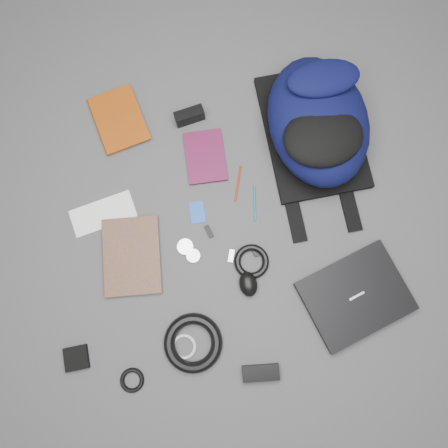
{
  "coord_description": "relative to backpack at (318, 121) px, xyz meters",
  "views": [
    {
      "loc": [
        -0.02,
        -0.27,
        1.54
      ],
      "look_at": [
        0.0,
        0.0,
        0.02
      ],
      "focal_mm": 35.0,
      "sensor_mm": 36.0,
      "label": 1
    }
  ],
  "objects": [
    {
      "name": "mouse",
      "position": [
        -0.29,
        -0.53,
        -0.09
      ],
      "size": [
        0.07,
        0.09,
        0.05
      ],
      "primitive_type": "ellipsoid",
      "rotation": [
        0.0,
        0.0,
        0.1
      ],
      "color": "black",
      "rests_on": "ground"
    },
    {
      "name": "cable_coil",
      "position": [
        -0.27,
        -0.46,
        -0.1
      ],
      "size": [
        0.13,
        0.13,
        0.02
      ],
      "primitive_type": "torus",
      "rotation": [
        0.0,
        0.0,
        -0.1
      ],
      "color": "black",
      "rests_on": "ground"
    },
    {
      "name": "earbud_coil",
      "position": [
        -0.71,
        -0.81,
        -0.1
      ],
      "size": [
        0.11,
        0.11,
        0.02
      ],
      "primitive_type": "torus",
      "rotation": [
        0.0,
        0.0,
        0.37
      ],
      "color": "black",
      "rests_on": "ground"
    },
    {
      "name": "id_badge",
      "position": [
        -0.45,
        -0.26,
        -0.11
      ],
      "size": [
        0.06,
        0.08,
        0.0
      ],
      "primitive_type": "cube",
      "rotation": [
        0.0,
        0.0,
        0.06
      ],
      "color": "blue",
      "rests_on": "ground"
    },
    {
      "name": "ground",
      "position": [
        -0.36,
        -0.31,
        -0.11
      ],
      "size": [
        4.0,
        4.0,
        0.0
      ],
      "primitive_type": "plane",
      "color": "#4F4F51",
      "rests_on": "ground"
    },
    {
      "name": "compact_camera",
      "position": [
        -0.45,
        0.1,
        -0.08
      ],
      "size": [
        0.11,
        0.06,
        0.06
      ],
      "primitive_type": "cube",
      "rotation": [
        0.0,
        0.0,
        0.25
      ],
      "color": "black",
      "rests_on": "ground"
    },
    {
      "name": "white_cable_coil",
      "position": [
        -0.53,
        -0.72,
        -0.11
      ],
      "size": [
        0.09,
        0.09,
        0.01
      ],
      "primitive_type": "torus",
      "rotation": [
        0.0,
        0.0,
        -0.08
      ],
      "color": "silver",
      "rests_on": "ground"
    },
    {
      "name": "pen_red",
      "position": [
        -0.29,
        -0.17,
        -0.11
      ],
      "size": [
        0.04,
        0.13,
        0.01
      ],
      "primitive_type": "cylinder",
      "rotation": [
        1.57,
        0.0,
        -0.24
      ],
      "color": "maroon",
      "rests_on": "ground"
    },
    {
      "name": "usb_silver",
      "position": [
        -0.34,
        -0.43,
        -0.11
      ],
      "size": [
        0.03,
        0.05,
        0.01
      ],
      "primitive_type": "cube",
      "rotation": [
        0.0,
        0.0,
        -0.25
      ],
      "color": "#B9B9BB",
      "rests_on": "ground"
    },
    {
      "name": "power_cord_coil",
      "position": [
        -0.5,
        -0.71,
        -0.09
      ],
      "size": [
        0.26,
        0.26,
        0.04
      ],
      "primitive_type": "torus",
      "rotation": [
        0.0,
        0.0,
        0.36
      ],
      "color": "black",
      "rests_on": "ground"
    },
    {
      "name": "pen_teal",
      "position": [
        -0.24,
        -0.25,
        -0.11
      ],
      "size": [
        0.02,
        0.13,
        0.01
      ],
      "primitive_type": "cylinder",
      "rotation": [
        1.57,
        0.0,
        -0.08
      ],
      "color": "#0C6674",
      "rests_on": "ground"
    },
    {
      "name": "headphone_right",
      "position": [
        -0.48,
        -0.42,
        -0.11
      ],
      "size": [
        0.06,
        0.06,
        0.01
      ],
      "primitive_type": "cylinder",
      "rotation": [
        0.0,
        0.0,
        -0.22
      ],
      "color": "#BCBCBF",
      "rests_on": "ground"
    },
    {
      "name": "envelope",
      "position": [
        -0.79,
        -0.23,
        -0.11
      ],
      "size": [
        0.25,
        0.16,
        0.0
      ],
      "primitive_type": "cube",
      "rotation": [
        0.0,
        0.0,
        0.27
      ],
      "color": "white",
      "rests_on": "ground"
    },
    {
      "name": "pouch",
      "position": [
        -0.9,
        -0.73,
        -0.1
      ],
      "size": [
        0.09,
        0.09,
        0.02
      ],
      "primitive_type": "cube",
      "rotation": [
        0.0,
        0.0,
        0.1
      ],
      "color": "black",
      "rests_on": "ground"
    },
    {
      "name": "headphone_left",
      "position": [
        -0.5,
        -0.38,
        -0.1
      ],
      "size": [
        0.08,
        0.08,
        0.01
      ],
      "primitive_type": "cylinder",
      "rotation": [
        0.0,
        0.0,
        0.43
      ],
      "color": "silver",
      "rests_on": "ground"
    },
    {
      "name": "key_fob",
      "position": [
        -0.25,
        -0.42,
        -0.11
      ],
      "size": [
        0.04,
        0.05,
        0.01
      ],
      "primitive_type": "cube",
      "rotation": [
        0.0,
        0.0,
        0.37
      ],
      "color": "black",
      "rests_on": "ground"
    },
    {
      "name": "power_brick",
      "position": [
        -0.28,
        -0.83,
        -0.1
      ],
      "size": [
        0.12,
        0.05,
        0.03
      ],
      "primitive_type": "cube",
      "rotation": [
        0.0,
        0.0,
        -0.02
      ],
      "color": "black",
      "rests_on": "ground"
    },
    {
      "name": "textbook_red",
      "position": [
        -0.79,
        0.09,
        -0.1
      ],
      "size": [
        0.23,
        0.27,
        0.03
      ],
      "primitive_type": "imported",
      "rotation": [
        0.0,
        0.0,
        0.29
      ],
      "color": "#863307",
      "rests_on": "ground"
    },
    {
      "name": "comic_book",
      "position": [
        -0.79,
        -0.4,
        -0.1
      ],
      "size": [
        0.2,
        0.28,
        0.02
      ],
      "primitive_type": "imported",
      "rotation": [
        0.0,
        0.0,
        -0.01
      ],
      "color": "#BB670D",
      "rests_on": "ground"
    },
    {
      "name": "usb_black",
      "position": [
        -0.41,
        -0.33,
        -0.11
      ],
      "size": [
        0.03,
        0.05,
        0.01
      ],
      "primitive_type": "cube",
      "rotation": [
        0.0,
        0.0,
        0.38
      ],
      "color": "black",
      "rests_on": "ground"
    },
    {
      "name": "laptop",
      "position": [
        0.07,
        -0.61,
        -0.09
      ],
      "size": [
        0.41,
        0.37,
        0.03
      ],
      "primitive_type": "cube",
      "rotation": [
        0.0,
        0.0,
        0.38
      ],
      "color": "black",
      "rests_on": "ground"
    },
    {
      "name": "sticker_disc",
      "position": [
        -0.39,
        -0.08,
        -0.11
      ],
      "size": [
        0.11,
        0.11,
        0.0
      ],
      "primitive_type": "cylinder",
      "rotation": [
        0.0,
        0.0,
        0.34
      ],
      "color": "silver",
      "rests_on": "ground"
    },
    {
      "name": "backpack",
      "position": [
        0.0,
        0.0,
        0.0
      ],
      "size": [
        0.42,
        0.57,
        0.22
      ],
      "primitive_type": null,
      "rotation": [
        0.0,
        0.0,
        0.1
      ],
      "color": "black",
      "rests_on": "ground"
    },
    {
      "name": "dvd_case",
      "position": [
        -0.4,
        -0.06,
        -0.1
      ],
      "size": [
        0.15,
        0.2,
        0.02
      ],
      "primitive_type": "cube",
      "rotation": [
        0.0,
        0.0,
        0.04
      ],
      "color": "#460D28",
      "rests_on": "ground"
    }
  ]
}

